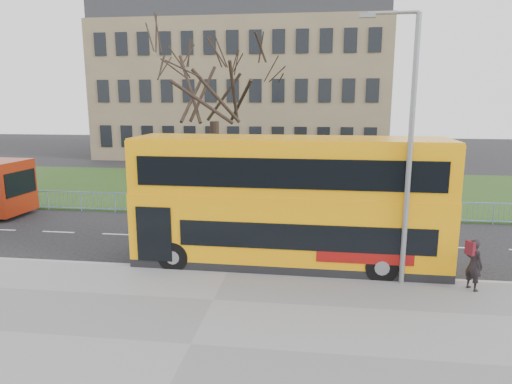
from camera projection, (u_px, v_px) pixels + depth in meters
ground at (236, 258)px, 18.10m from camera, size 120.00×120.00×0.00m
pavement at (191, 346)px, 11.53m from camera, size 80.00×10.50×0.12m
kerb at (229, 271)px, 16.58m from camera, size 80.00×0.20×0.14m
grass_verge at (271, 189)px, 31.99m from camera, size 80.00×15.40×0.08m
guard_railing at (257, 207)px, 24.40m from camera, size 40.00×0.12×1.10m
bare_tree at (214, 106)px, 27.03m from camera, size 8.03×8.03×11.48m
civic_building at (245, 92)px, 51.34m from camera, size 30.00×15.00×14.00m
yellow_bus at (288, 199)px, 16.83m from camera, size 11.44×2.91×4.78m
pedestrian at (474, 265)px, 14.66m from camera, size 0.67×0.74×1.70m
street_lamp at (407, 141)px, 14.45m from camera, size 1.84×0.26×8.69m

